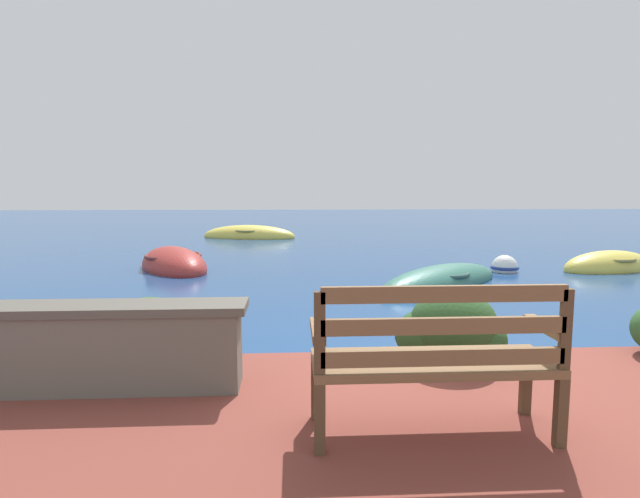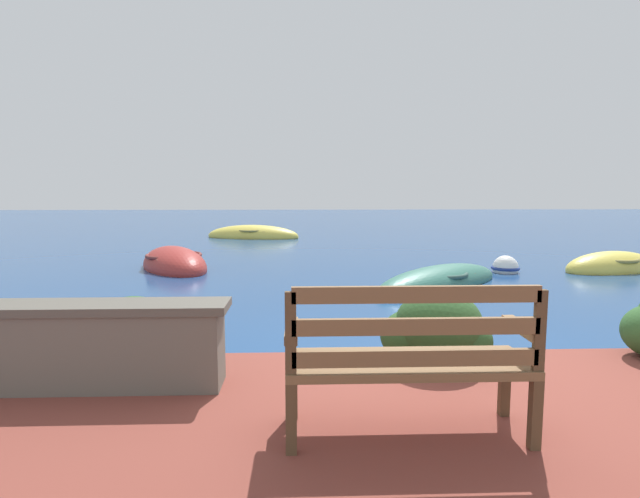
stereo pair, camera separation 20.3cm
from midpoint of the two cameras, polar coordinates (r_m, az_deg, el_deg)
ground_plane at (r=4.76m, az=12.84°, el=-13.79°), size 80.00×80.00×0.00m
park_bench at (r=2.98m, az=12.13°, el=-11.95°), size 1.42×0.48×0.93m
stone_wall at (r=4.06m, az=-25.81°, el=-9.88°), size 2.36×0.39×0.63m
hedge_clump_far_left at (r=4.22m, az=-19.40°, el=-9.76°), size 0.89×0.64×0.61m
hedge_clump_left at (r=4.33m, az=14.51°, el=-9.08°), size 0.91×0.66×0.62m
rowboat_nearest at (r=9.00m, az=14.16°, el=-3.76°), size 3.05×2.76×0.62m
rowboat_mid at (r=12.03m, az=30.82°, el=-1.86°), size 2.43×1.52×0.71m
rowboat_far at (r=11.01m, az=-15.81°, el=-1.83°), size 2.25×2.75×0.83m
rowboat_outer at (r=17.74m, az=-7.35°, el=1.49°), size 3.46×1.80×0.80m
mooring_buoy at (r=10.84m, az=20.93°, el=-2.05°), size 0.57×0.57×0.51m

